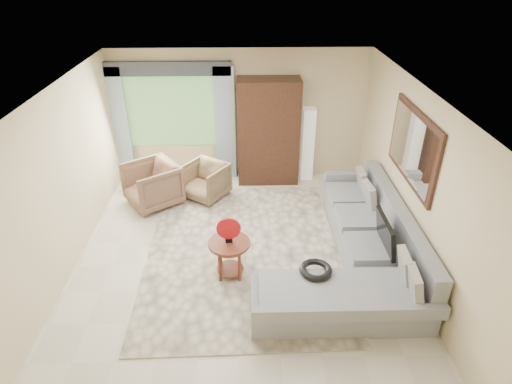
{
  "coord_description": "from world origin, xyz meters",
  "views": [
    {
      "loc": [
        0.12,
        -5.14,
        4.19
      ],
      "look_at": [
        0.25,
        0.35,
        1.05
      ],
      "focal_mm": 30.0,
      "sensor_mm": 36.0,
      "label": 1
    }
  ],
  "objects_px": {
    "potted_plant": "(138,177)",
    "armoire": "(268,132)",
    "armchair_right": "(205,181)",
    "sectional_sofa": "(361,254)",
    "floor_lamp": "(308,144)",
    "armchair_left": "(152,185)",
    "tv_screen": "(386,233)",
    "coffee_table": "(230,258)"
  },
  "relations": [
    {
      "from": "potted_plant",
      "to": "floor_lamp",
      "type": "relative_size",
      "value": 0.33
    },
    {
      "from": "armoire",
      "to": "floor_lamp",
      "type": "height_order",
      "value": "armoire"
    },
    {
      "from": "armchair_left",
      "to": "tv_screen",
      "type": "bearing_deg",
      "value": 24.98
    },
    {
      "from": "armchair_right",
      "to": "armoire",
      "type": "bearing_deg",
      "value": 62.99
    },
    {
      "from": "coffee_table",
      "to": "floor_lamp",
      "type": "bearing_deg",
      "value": 63.9
    },
    {
      "from": "armchair_right",
      "to": "floor_lamp",
      "type": "xyz_separation_m",
      "value": [
        2.03,
        0.75,
        0.41
      ]
    },
    {
      "from": "sectional_sofa",
      "to": "potted_plant",
      "type": "distance_m",
      "value": 4.64
    },
    {
      "from": "sectional_sofa",
      "to": "armchair_right",
      "type": "distance_m",
      "value": 3.31
    },
    {
      "from": "coffee_table",
      "to": "armchair_left",
      "type": "height_order",
      "value": "armchair_left"
    },
    {
      "from": "tv_screen",
      "to": "armchair_left",
      "type": "xyz_separation_m",
      "value": [
        -3.68,
        2.07,
        -0.31
      ]
    },
    {
      "from": "armchair_right",
      "to": "potted_plant",
      "type": "bearing_deg",
      "value": -162.33
    },
    {
      "from": "armchair_left",
      "to": "coffee_table",
      "type": "bearing_deg",
      "value": 0.16
    },
    {
      "from": "floor_lamp",
      "to": "coffee_table",
      "type": "bearing_deg",
      "value": -116.1
    },
    {
      "from": "tv_screen",
      "to": "armchair_left",
      "type": "relative_size",
      "value": 0.83
    },
    {
      "from": "armchair_right",
      "to": "sectional_sofa",
      "type": "bearing_deg",
      "value": -8.13
    },
    {
      "from": "sectional_sofa",
      "to": "armchair_right",
      "type": "xyz_separation_m",
      "value": [
        -2.46,
        2.21,
        0.06
      ]
    },
    {
      "from": "sectional_sofa",
      "to": "coffee_table",
      "type": "relative_size",
      "value": 5.79
    },
    {
      "from": "armchair_right",
      "to": "potted_plant",
      "type": "xyz_separation_m",
      "value": [
        -1.38,
        0.4,
        -0.1
      ]
    },
    {
      "from": "sectional_sofa",
      "to": "potted_plant",
      "type": "relative_size",
      "value": 7.03
    },
    {
      "from": "sectional_sofa",
      "to": "floor_lamp",
      "type": "height_order",
      "value": "floor_lamp"
    },
    {
      "from": "coffee_table",
      "to": "armoire",
      "type": "distance_m",
      "value": 3.16
    },
    {
      "from": "sectional_sofa",
      "to": "floor_lamp",
      "type": "bearing_deg",
      "value": 98.33
    },
    {
      "from": "tv_screen",
      "to": "sectional_sofa",
      "type": "bearing_deg",
      "value": 158.67
    },
    {
      "from": "sectional_sofa",
      "to": "floor_lamp",
      "type": "relative_size",
      "value": 2.31
    },
    {
      "from": "sectional_sofa",
      "to": "floor_lamp",
      "type": "distance_m",
      "value": 3.03
    },
    {
      "from": "coffee_table",
      "to": "armoire",
      "type": "height_order",
      "value": "armoire"
    },
    {
      "from": "armoire",
      "to": "coffee_table",
      "type": "bearing_deg",
      "value": -103.07
    },
    {
      "from": "tv_screen",
      "to": "armchair_left",
      "type": "height_order",
      "value": "tv_screen"
    },
    {
      "from": "potted_plant",
      "to": "sectional_sofa",
      "type": "bearing_deg",
      "value": -34.22
    },
    {
      "from": "potted_plant",
      "to": "armoire",
      "type": "relative_size",
      "value": 0.23
    },
    {
      "from": "coffee_table",
      "to": "potted_plant",
      "type": "relative_size",
      "value": 1.21
    },
    {
      "from": "armchair_left",
      "to": "sectional_sofa",
      "type": "bearing_deg",
      "value": 24.4
    },
    {
      "from": "sectional_sofa",
      "to": "potted_plant",
      "type": "xyz_separation_m",
      "value": [
        -3.84,
        2.61,
        -0.04
      ]
    },
    {
      "from": "armchair_right",
      "to": "potted_plant",
      "type": "relative_size",
      "value": 1.53
    },
    {
      "from": "coffee_table",
      "to": "floor_lamp",
      "type": "xyz_separation_m",
      "value": [
        1.49,
        3.05,
        0.44
      ]
    },
    {
      "from": "potted_plant",
      "to": "armoire",
      "type": "bearing_deg",
      "value": 6.29
    },
    {
      "from": "armchair_left",
      "to": "armchair_right",
      "type": "distance_m",
      "value": 0.98
    },
    {
      "from": "armchair_right",
      "to": "armoire",
      "type": "xyz_separation_m",
      "value": [
        1.23,
        0.69,
        0.71
      ]
    },
    {
      "from": "coffee_table",
      "to": "sectional_sofa",
      "type": "bearing_deg",
      "value": 2.74
    },
    {
      "from": "sectional_sofa",
      "to": "armoire",
      "type": "relative_size",
      "value": 1.65
    },
    {
      "from": "armchair_right",
      "to": "armoire",
      "type": "height_order",
      "value": "armoire"
    },
    {
      "from": "sectional_sofa",
      "to": "coffee_table",
      "type": "distance_m",
      "value": 1.93
    }
  ]
}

